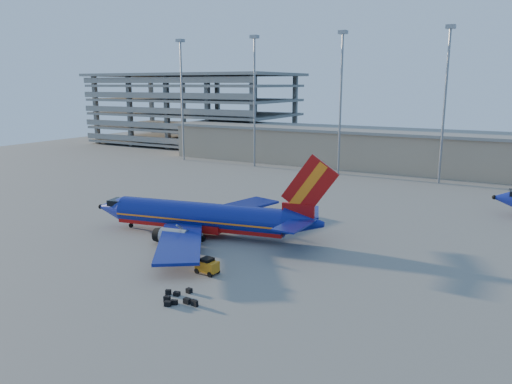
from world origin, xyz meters
TOP-DOWN VIEW (x-y plane):
  - ground at (0.00, 0.00)m, footprint 220.00×220.00m
  - terminal_building at (10.00, 58.00)m, footprint 122.00×16.00m
  - parking_garage at (-62.00, 74.05)m, footprint 62.00×32.00m
  - light_mast_row at (5.00, 46.00)m, footprint 101.60×1.60m
  - aircraft_main at (-4.36, -3.06)m, footprint 31.49×30.03m
  - baggage_tug at (3.07, -13.51)m, footprint 2.38×1.59m
  - luggage_pile at (4.56, -19.95)m, footprint 4.06×3.60m

SIDE VIEW (x-z plane):
  - ground at x=0.00m, z-range 0.00..0.00m
  - luggage_pile at x=4.56m, z-range -0.04..0.50m
  - baggage_tug at x=3.07m, z-range 0.03..1.64m
  - aircraft_main at x=-4.36m, z-range -3.08..7.66m
  - terminal_building at x=10.00m, z-range 0.07..8.57m
  - parking_garage at x=-62.00m, z-range 1.03..22.43m
  - light_mast_row at x=5.00m, z-range 3.23..31.88m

